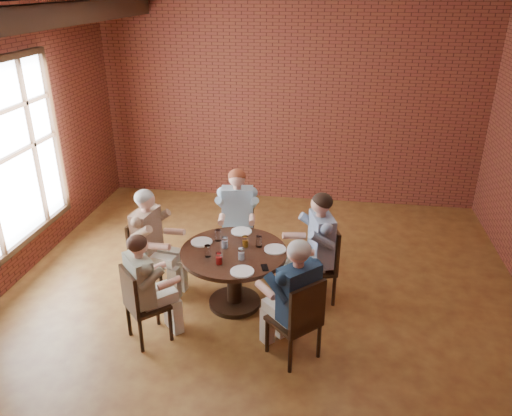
# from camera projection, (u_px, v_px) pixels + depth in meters

# --- Properties ---
(floor) EXTENTS (7.00, 7.00, 0.00)m
(floor) POSITION_uv_depth(u_px,v_px,m) (259.00, 310.00, 6.02)
(floor) COLOR olive
(floor) RESTS_ON ground
(ceiling) EXTENTS (7.00, 7.00, 0.00)m
(ceiling) POSITION_uv_depth(u_px,v_px,m) (260.00, 7.00, 4.62)
(ceiling) COLOR white
(ceiling) RESTS_ON wall_back
(wall_back) EXTENTS (7.00, 0.00, 7.00)m
(wall_back) POSITION_uv_depth(u_px,v_px,m) (289.00, 105.00, 8.47)
(wall_back) COLOR maroon
(wall_back) RESTS_ON ground
(ceiling_beam) EXTENTS (0.22, 6.90, 0.26)m
(ceiling_beam) POSITION_uv_depth(u_px,v_px,m) (19.00, 19.00, 5.02)
(ceiling_beam) COLOR black
(ceiling_beam) RESTS_ON ceiling
(window) EXTENTS (0.10, 2.16, 2.36)m
(window) POSITION_uv_depth(u_px,v_px,m) (9.00, 156.00, 6.15)
(window) COLOR white
(window) RESTS_ON wall_left
(dining_table) EXTENTS (1.25, 1.25, 0.75)m
(dining_table) POSITION_uv_depth(u_px,v_px,m) (234.00, 267.00, 5.91)
(dining_table) COLOR black
(dining_table) RESTS_ON floor
(chair_a) EXTENTS (0.58, 0.58, 0.98)m
(chair_a) POSITION_uv_depth(u_px,v_px,m) (322.00, 260.00, 6.06)
(chair_a) COLOR black
(chair_a) RESTS_ON floor
(diner_a) EXTENTS (0.84, 0.75, 1.40)m
(diner_a) POSITION_uv_depth(u_px,v_px,m) (316.00, 248.00, 5.97)
(diner_a) COLOR #395B95
(diner_a) RESTS_ON floor
(chair_b) EXTENTS (0.50, 0.50, 0.96)m
(chair_b) POSITION_uv_depth(u_px,v_px,m) (238.00, 226.00, 6.92)
(chair_b) COLOR black
(chair_b) RESTS_ON floor
(diner_b) EXTENTS (0.64, 0.75, 1.37)m
(diner_b) POSITION_uv_depth(u_px,v_px,m) (238.00, 218.00, 6.77)
(diner_b) COLOR #8BA3B2
(diner_b) RESTS_ON floor
(chair_c) EXTENTS (0.51, 0.51, 0.96)m
(chair_c) POSITION_uv_depth(u_px,v_px,m) (147.00, 253.00, 6.24)
(chair_c) COLOR black
(chair_c) RESTS_ON floor
(diner_c) EXTENTS (0.75, 0.65, 1.37)m
(diner_c) POSITION_uv_depth(u_px,v_px,m) (152.00, 242.00, 6.14)
(diner_c) COLOR brown
(diner_c) RESTS_ON floor
(chair_d) EXTENTS (0.57, 0.57, 0.91)m
(chair_d) POSITION_uv_depth(u_px,v_px,m) (140.00, 302.00, 5.31)
(chair_d) COLOR black
(chair_d) RESTS_ON floor
(diner_d) EXTENTS (0.79, 0.78, 1.28)m
(diner_d) POSITION_uv_depth(u_px,v_px,m) (146.00, 289.00, 5.29)
(diner_d) COLOR tan
(diner_d) RESTS_ON floor
(chair_e) EXTENTS (0.63, 0.63, 0.96)m
(chair_e) POSITION_uv_depth(u_px,v_px,m) (299.00, 318.00, 5.03)
(chair_e) COLOR black
(chair_e) RESTS_ON floor
(diner_e) EXTENTS (0.87, 0.87, 1.37)m
(diner_e) POSITION_uv_depth(u_px,v_px,m) (294.00, 300.00, 5.02)
(diner_e) COLOR #172A41
(diner_e) RESTS_ON floor
(plate_a) EXTENTS (0.26, 0.26, 0.01)m
(plate_a) POSITION_uv_depth(u_px,v_px,m) (275.00, 249.00, 5.83)
(plate_a) COLOR white
(plate_a) RESTS_ON dining_table
(plate_b) EXTENTS (0.26, 0.26, 0.01)m
(plate_b) POSITION_uv_depth(u_px,v_px,m) (241.00, 231.00, 6.25)
(plate_b) COLOR white
(plate_b) RESTS_ON dining_table
(plate_c) EXTENTS (0.26, 0.26, 0.01)m
(plate_c) POSITION_uv_depth(u_px,v_px,m) (202.00, 242.00, 6.00)
(plate_c) COLOR white
(plate_c) RESTS_ON dining_table
(plate_d) EXTENTS (0.26, 0.26, 0.01)m
(plate_d) POSITION_uv_depth(u_px,v_px,m) (242.00, 271.00, 5.38)
(plate_d) COLOR white
(plate_d) RESTS_ON dining_table
(glass_a) EXTENTS (0.07, 0.07, 0.14)m
(glass_a) POSITION_uv_depth(u_px,v_px,m) (259.00, 241.00, 5.88)
(glass_a) COLOR white
(glass_a) RESTS_ON dining_table
(glass_b) EXTENTS (0.07, 0.07, 0.14)m
(glass_b) POSITION_uv_depth(u_px,v_px,m) (245.00, 242.00, 5.87)
(glass_b) COLOR white
(glass_b) RESTS_ON dining_table
(glass_c) EXTENTS (0.07, 0.07, 0.14)m
(glass_c) POSITION_uv_depth(u_px,v_px,m) (218.00, 235.00, 6.02)
(glass_c) COLOR white
(glass_c) RESTS_ON dining_table
(glass_d) EXTENTS (0.07, 0.07, 0.14)m
(glass_d) POSITION_uv_depth(u_px,v_px,m) (225.00, 242.00, 5.85)
(glass_d) COLOR white
(glass_d) RESTS_ON dining_table
(glass_e) EXTENTS (0.07, 0.07, 0.14)m
(glass_e) POSITION_uv_depth(u_px,v_px,m) (208.00, 251.00, 5.67)
(glass_e) COLOR white
(glass_e) RESTS_ON dining_table
(glass_f) EXTENTS (0.07, 0.07, 0.14)m
(glass_f) POSITION_uv_depth(u_px,v_px,m) (219.00, 258.00, 5.51)
(glass_f) COLOR white
(glass_f) RESTS_ON dining_table
(glass_g) EXTENTS (0.07, 0.07, 0.14)m
(glass_g) POSITION_uv_depth(u_px,v_px,m) (241.00, 254.00, 5.61)
(glass_g) COLOR white
(glass_g) RESTS_ON dining_table
(smartphone) EXTENTS (0.11, 0.15, 0.01)m
(smartphone) POSITION_uv_depth(u_px,v_px,m) (265.00, 268.00, 5.46)
(smartphone) COLOR black
(smartphone) RESTS_ON dining_table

